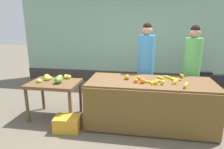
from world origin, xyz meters
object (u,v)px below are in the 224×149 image
vendor_woman_green_shirt (191,70)px  vendor_woman_blue_shirt (146,67)px  produce_sack (99,94)px  parked_motorcycle (205,84)px  produce_crate (68,124)px

vendor_woman_green_shirt → vendor_woman_blue_shirt: bearing=-179.4°
vendor_woman_green_shirt → produce_sack: bearing=178.7°
vendor_woman_green_shirt → parked_motorcycle: (0.54, 0.78, -0.51)m
parked_motorcycle → produce_crate: parked_motorcycle is taller
vendor_woman_green_shirt → produce_crate: (-2.24, -1.17, -0.78)m
parked_motorcycle → produce_sack: bearing=-163.5°
vendor_woman_blue_shirt → produce_sack: vendor_woman_blue_shirt is taller
parked_motorcycle → produce_crate: size_ratio=3.64×
parked_motorcycle → produce_crate: 3.41m
vendor_woman_blue_shirt → parked_motorcycle: (1.46, 0.79, -0.53)m
vendor_woman_blue_shirt → vendor_woman_green_shirt: vendor_woman_blue_shirt is taller
produce_crate → produce_sack: (0.30, 1.22, 0.12)m
produce_crate → produce_sack: bearing=76.3°
vendor_woman_blue_shirt → produce_crate: size_ratio=4.20×
vendor_woman_green_shirt → parked_motorcycle: bearing=55.3°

